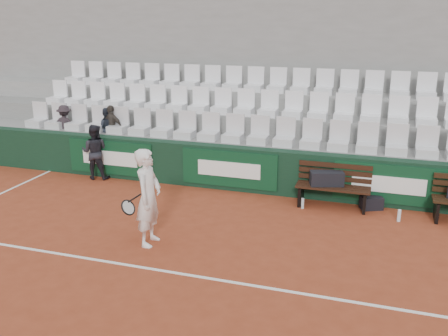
% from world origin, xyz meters
% --- Properties ---
extents(ground, '(80.00, 80.00, 0.00)m').
position_xyz_m(ground, '(0.00, 0.00, 0.00)').
color(ground, '#933B21').
rests_on(ground, ground).
extents(court_baseline, '(18.00, 0.06, 0.01)m').
position_xyz_m(court_baseline, '(0.00, 0.00, 0.00)').
color(court_baseline, white).
rests_on(court_baseline, ground).
extents(back_barrier, '(18.00, 0.34, 1.00)m').
position_xyz_m(back_barrier, '(0.07, 3.99, 0.50)').
color(back_barrier, '#10321F').
rests_on(back_barrier, ground).
extents(grandstand_tier_front, '(18.00, 0.95, 1.00)m').
position_xyz_m(grandstand_tier_front, '(0.00, 4.62, 0.50)').
color(grandstand_tier_front, gray).
rests_on(grandstand_tier_front, ground).
extents(grandstand_tier_mid, '(18.00, 0.95, 1.45)m').
position_xyz_m(grandstand_tier_mid, '(0.00, 5.58, 0.72)').
color(grandstand_tier_mid, gray).
rests_on(grandstand_tier_mid, ground).
extents(grandstand_tier_back, '(18.00, 0.95, 1.90)m').
position_xyz_m(grandstand_tier_back, '(0.00, 6.53, 0.95)').
color(grandstand_tier_back, gray).
rests_on(grandstand_tier_back, ground).
extents(grandstand_rear_wall, '(18.00, 0.30, 4.40)m').
position_xyz_m(grandstand_rear_wall, '(0.00, 7.15, 2.20)').
color(grandstand_rear_wall, gray).
rests_on(grandstand_rear_wall, ground).
extents(seat_row_front, '(11.90, 0.44, 0.63)m').
position_xyz_m(seat_row_front, '(0.00, 4.45, 1.31)').
color(seat_row_front, silver).
rests_on(seat_row_front, grandstand_tier_front).
extents(seat_row_mid, '(11.90, 0.44, 0.63)m').
position_xyz_m(seat_row_mid, '(0.00, 5.40, 1.77)').
color(seat_row_mid, white).
rests_on(seat_row_mid, grandstand_tier_mid).
extents(seat_row_back, '(11.90, 0.44, 0.63)m').
position_xyz_m(seat_row_back, '(0.00, 6.35, 2.21)').
color(seat_row_back, white).
rests_on(seat_row_back, grandstand_tier_back).
extents(bench_left, '(1.50, 0.56, 0.45)m').
position_xyz_m(bench_left, '(2.12, 3.56, 0.23)').
color(bench_left, black).
rests_on(bench_left, ground).
extents(sports_bag_left, '(0.73, 0.47, 0.29)m').
position_xyz_m(sports_bag_left, '(1.98, 3.60, 0.59)').
color(sports_bag_left, black).
rests_on(sports_bag_left, bench_left).
extents(sports_bag_ground, '(0.50, 0.41, 0.26)m').
position_xyz_m(sports_bag_ground, '(2.90, 3.69, 0.13)').
color(sports_bag_ground, black).
rests_on(sports_bag_ground, ground).
extents(water_bottle_near, '(0.06, 0.06, 0.22)m').
position_xyz_m(water_bottle_near, '(1.56, 3.29, 0.11)').
color(water_bottle_near, silver).
rests_on(water_bottle_near, ground).
extents(water_bottle_far, '(0.07, 0.07, 0.24)m').
position_xyz_m(water_bottle_far, '(3.44, 3.18, 0.12)').
color(water_bottle_far, silver).
rests_on(water_bottle_far, ground).
extents(tennis_player, '(0.71, 0.64, 1.71)m').
position_xyz_m(tennis_player, '(-0.72, 0.85, 0.85)').
color(tennis_player, white).
rests_on(tennis_player, ground).
extents(ball_kid, '(0.74, 0.62, 1.34)m').
position_xyz_m(ball_kid, '(-3.54, 3.72, 0.67)').
color(ball_kid, black).
rests_on(ball_kid, ground).
extents(spectator_a, '(0.74, 0.52, 1.05)m').
position_xyz_m(spectator_a, '(-4.88, 4.50, 1.52)').
color(spectator_a, '#271F24').
rests_on(spectator_a, grandstand_tier_front).
extents(spectator_b, '(0.68, 0.33, 1.12)m').
position_xyz_m(spectator_b, '(-3.50, 4.50, 1.56)').
color(spectator_b, '#36312B').
rests_on(spectator_b, grandstand_tier_front).
extents(spectator_c, '(0.63, 0.57, 1.05)m').
position_xyz_m(spectator_c, '(-3.65, 4.50, 1.52)').
color(spectator_c, '#1E232D').
rests_on(spectator_c, grandstand_tier_front).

